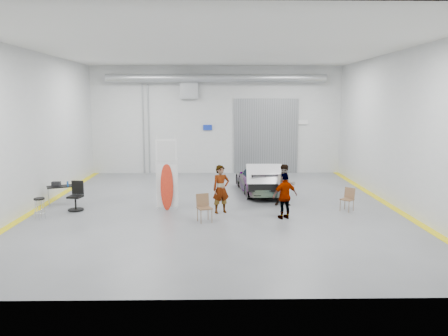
{
  "coord_description": "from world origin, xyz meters",
  "views": [
    {
      "loc": [
        0.02,
        -16.61,
        4.14
      ],
      "look_at": [
        0.3,
        0.24,
        1.5
      ],
      "focal_mm": 35.0,
      "sensor_mm": 36.0,
      "label": 1
    }
  ],
  "objects_px": {
    "person_b": "(285,185)",
    "work_table": "(60,186)",
    "surfboard_display": "(167,180)",
    "office_chair": "(76,198)",
    "sedan_car": "(260,179)",
    "folding_chair_far": "(347,204)",
    "shop_stool": "(40,209)",
    "person_c": "(285,196)",
    "folding_chair_near": "(205,213)",
    "person_a": "(221,189)"
  },
  "relations": [
    {
      "from": "person_b",
      "to": "shop_stool",
      "type": "height_order",
      "value": "person_b"
    },
    {
      "from": "person_b",
      "to": "shop_stool",
      "type": "xyz_separation_m",
      "value": [
        -8.88,
        -1.83,
        -0.45
      ]
    },
    {
      "from": "person_b",
      "to": "work_table",
      "type": "distance_m",
      "value": 9.03
    },
    {
      "from": "folding_chair_far",
      "to": "shop_stool",
      "type": "relative_size",
      "value": 1.15
    },
    {
      "from": "folding_chair_far",
      "to": "shop_stool",
      "type": "height_order",
      "value": "folding_chair_far"
    },
    {
      "from": "person_c",
      "to": "sedan_car",
      "type": "bearing_deg",
      "value": -104.89
    },
    {
      "from": "person_a",
      "to": "person_b",
      "type": "distance_m",
      "value": 2.75
    },
    {
      "from": "surfboard_display",
      "to": "folding_chair_near",
      "type": "bearing_deg",
      "value": -51.17
    },
    {
      "from": "person_a",
      "to": "person_c",
      "type": "height_order",
      "value": "person_a"
    },
    {
      "from": "folding_chair_far",
      "to": "folding_chair_near",
      "type": "bearing_deg",
      "value": -120.82
    },
    {
      "from": "person_b",
      "to": "folding_chair_near",
      "type": "relative_size",
      "value": 1.73
    },
    {
      "from": "person_b",
      "to": "office_chair",
      "type": "distance_m",
      "value": 8.04
    },
    {
      "from": "folding_chair_near",
      "to": "shop_stool",
      "type": "bearing_deg",
      "value": 155.0
    },
    {
      "from": "person_c",
      "to": "folding_chair_far",
      "type": "bearing_deg",
      "value": -178.67
    },
    {
      "from": "folding_chair_near",
      "to": "work_table",
      "type": "bearing_deg",
      "value": 133.51
    },
    {
      "from": "folding_chair_far",
      "to": "office_chair",
      "type": "height_order",
      "value": "office_chair"
    },
    {
      "from": "sedan_car",
      "to": "person_b",
      "type": "xyz_separation_m",
      "value": [
        0.76,
        -2.43,
        0.2
      ]
    },
    {
      "from": "person_c",
      "to": "folding_chair_far",
      "type": "height_order",
      "value": "person_c"
    },
    {
      "from": "person_b",
      "to": "folding_chair_far",
      "type": "distance_m",
      "value": 2.43
    },
    {
      "from": "sedan_car",
      "to": "surfboard_display",
      "type": "xyz_separation_m",
      "value": [
        -3.82,
        -3.01,
        0.54
      ]
    },
    {
      "from": "shop_stool",
      "to": "folding_chair_near",
      "type": "bearing_deg",
      "value": -4.43
    },
    {
      "from": "work_table",
      "to": "person_b",
      "type": "bearing_deg",
      "value": -3.75
    },
    {
      "from": "folding_chair_far",
      "to": "office_chair",
      "type": "xyz_separation_m",
      "value": [
        -10.21,
        0.28,
        0.21
      ]
    },
    {
      "from": "person_b",
      "to": "office_chair",
      "type": "xyz_separation_m",
      "value": [
        -8.01,
        -0.6,
        -0.34
      ]
    },
    {
      "from": "shop_stool",
      "to": "work_table",
      "type": "xyz_separation_m",
      "value": [
        -0.12,
        2.42,
        0.33
      ]
    },
    {
      "from": "folding_chair_near",
      "to": "office_chair",
      "type": "distance_m",
      "value": 5.19
    },
    {
      "from": "surfboard_display",
      "to": "office_chair",
      "type": "relative_size",
      "value": 2.63
    },
    {
      "from": "shop_stool",
      "to": "sedan_car",
      "type": "bearing_deg",
      "value": 27.68
    },
    {
      "from": "person_a",
      "to": "shop_stool",
      "type": "relative_size",
      "value": 2.36
    },
    {
      "from": "person_c",
      "to": "shop_stool",
      "type": "distance_m",
      "value": 8.59
    },
    {
      "from": "folding_chair_near",
      "to": "folding_chair_far",
      "type": "bearing_deg",
      "value": -5.78
    },
    {
      "from": "sedan_car",
      "to": "person_a",
      "type": "xyz_separation_m",
      "value": [
        -1.78,
        -3.49,
        0.27
      ]
    },
    {
      "from": "folding_chair_near",
      "to": "work_table",
      "type": "distance_m",
      "value": 6.57
    },
    {
      "from": "sedan_car",
      "to": "folding_chair_far",
      "type": "height_order",
      "value": "sedan_car"
    },
    {
      "from": "person_c",
      "to": "surfboard_display",
      "type": "distance_m",
      "value": 4.49
    },
    {
      "from": "person_a",
      "to": "shop_stool",
      "type": "xyz_separation_m",
      "value": [
        -6.35,
        -0.77,
        -0.52
      ]
    },
    {
      "from": "work_table",
      "to": "folding_chair_near",
      "type": "bearing_deg",
      "value": -25.92
    },
    {
      "from": "person_a",
      "to": "shop_stool",
      "type": "distance_m",
      "value": 6.41
    },
    {
      "from": "folding_chair_far",
      "to": "work_table",
      "type": "distance_m",
      "value": 11.31
    },
    {
      "from": "work_table",
      "to": "office_chair",
      "type": "height_order",
      "value": "office_chair"
    },
    {
      "from": "person_a",
      "to": "office_chair",
      "type": "relative_size",
      "value": 1.64
    },
    {
      "from": "person_a",
      "to": "folding_chair_near",
      "type": "bearing_deg",
      "value": -136.23
    },
    {
      "from": "folding_chair_near",
      "to": "work_table",
      "type": "xyz_separation_m",
      "value": [
        -5.9,
        2.87,
        0.4
      ]
    },
    {
      "from": "sedan_car",
      "to": "person_a",
      "type": "relative_size",
      "value": 2.39
    },
    {
      "from": "sedan_car",
      "to": "folding_chair_far",
      "type": "distance_m",
      "value": 4.45
    },
    {
      "from": "surfboard_display",
      "to": "person_b",
      "type": "bearing_deg",
      "value": 5.03
    },
    {
      "from": "sedan_car",
      "to": "person_c",
      "type": "xyz_separation_m",
      "value": [
        0.46,
        -4.33,
        0.2
      ]
    },
    {
      "from": "person_b",
      "to": "person_a",
      "type": "bearing_deg",
      "value": -157.56
    },
    {
      "from": "sedan_car",
      "to": "person_b",
      "type": "bearing_deg",
      "value": 101.6
    },
    {
      "from": "folding_chair_near",
      "to": "folding_chair_far",
      "type": "height_order",
      "value": "folding_chair_near"
    }
  ]
}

